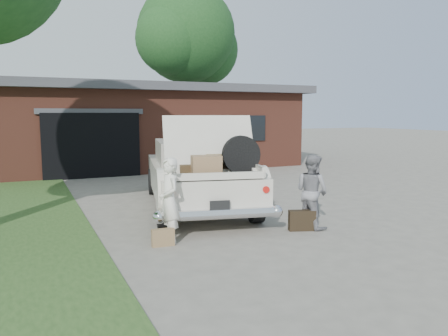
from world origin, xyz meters
name	(u,v)px	position (x,y,z in m)	size (l,w,h in m)	color
ground	(237,229)	(0.00, 0.00, 0.00)	(90.00, 90.00, 0.00)	gray
house	(139,125)	(0.98, 11.47, 1.67)	(12.80, 7.80, 3.30)	brown
tree_right	(188,39)	(5.17, 16.74, 6.37)	(6.36, 5.53, 9.42)	#38281E
sedan	(197,173)	(0.04, 2.19, 0.80)	(3.21, 5.73, 2.14)	beige
woman_left	(169,200)	(-1.42, -0.27, 0.72)	(0.53, 0.35, 1.45)	white
woman_right	(312,191)	(1.34, -0.50, 0.71)	(0.69, 0.54, 1.42)	gray
suitcase_left	(163,237)	(-1.59, -0.45, 0.14)	(0.37, 0.12, 0.29)	#92724A
suitcase_right	(302,220)	(1.05, -0.60, 0.19)	(0.50, 0.16, 0.38)	black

